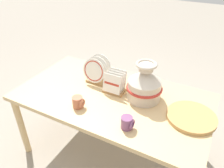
{
  "coord_description": "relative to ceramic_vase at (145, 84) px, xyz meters",
  "views": [
    {
      "loc": [
        0.67,
        -1.26,
        1.7
      ],
      "look_at": [
        0.0,
        0.0,
        0.77
      ],
      "focal_mm": 35.0,
      "sensor_mm": 36.0,
      "label": 1
    }
  ],
  "objects": [
    {
      "name": "ground_plane",
      "position": [
        -0.24,
        -0.08,
        -0.79
      ],
      "size": [
        14.0,
        14.0,
        0.0
      ],
      "primitive_type": "plane",
      "color": "gray"
    },
    {
      "name": "display_table",
      "position": [
        -0.24,
        -0.08,
        -0.2
      ],
      "size": [
        1.55,
        0.85,
        0.66
      ],
      "color": "tan",
      "rests_on": "ground_plane"
    },
    {
      "name": "ceramic_vase",
      "position": [
        0.0,
        0.0,
        0.0
      ],
      "size": [
        0.28,
        0.28,
        0.31
      ],
      "color": "beige",
      "rests_on": "display_table"
    },
    {
      "name": "dish_rack_round_plates",
      "position": [
        -0.45,
        0.04,
        -0.04
      ],
      "size": [
        0.21,
        0.16,
        0.23
      ],
      "color": "tan",
      "rests_on": "display_table"
    },
    {
      "name": "dish_rack_square_plates",
      "position": [
        -0.25,
        -0.02,
        -0.07
      ],
      "size": [
        0.17,
        0.14,
        0.18
      ],
      "color": "tan",
      "rests_on": "display_table"
    },
    {
      "name": "wicker_charger_stack",
      "position": [
        0.38,
        -0.07,
        -0.12
      ],
      "size": [
        0.35,
        0.35,
        0.03
      ],
      "color": "tan",
      "rests_on": "display_table"
    },
    {
      "name": "mug_terracotta_glaze",
      "position": [
        -0.39,
        -0.33,
        -0.09
      ],
      "size": [
        0.09,
        0.08,
        0.09
      ],
      "color": "#B76647",
      "rests_on": "display_table"
    },
    {
      "name": "mug_plum_glaze",
      "position": [
        0.02,
        -0.36,
        -0.09
      ],
      "size": [
        0.09,
        0.08,
        0.09
      ],
      "color": "#7A4770",
      "rests_on": "display_table"
    }
  ]
}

